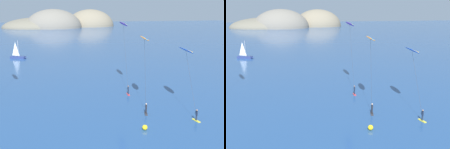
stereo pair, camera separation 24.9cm
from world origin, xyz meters
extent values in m
ellipsoid|color=#7A705B|center=(30.47, 220.50, 0.00)|extent=(40.63, 34.49, 28.72)
ellipsoid|color=#6B6656|center=(-11.64, 211.09, 0.00)|extent=(58.81, 43.08, 16.47)
ellipsoid|color=slate|center=(-0.91, 205.54, 0.00)|extent=(44.34, 35.67, 29.43)
cube|color=navy|center=(-13.77, 67.78, 0.35)|extent=(4.96, 3.19, 0.70)
cone|color=navy|center=(-11.56, 66.82, 0.35)|extent=(2.25, 1.47, 0.67)
cylinder|color=#B2B2B7|center=(-13.49, 67.66, 3.20)|extent=(0.12, 0.12, 5.00)
pyramid|color=white|center=(-14.32, 68.02, 3.03)|extent=(1.68, 0.79, 4.25)
cylinder|color=#A5A5AD|center=(-14.32, 68.02, 0.95)|extent=(1.68, 0.79, 0.08)
cube|color=#2D2D33|center=(10.41, 13.76, 0.04)|extent=(0.73, 1.55, 0.08)
cylinder|color=black|center=(10.41, 13.76, 0.48)|extent=(0.22, 0.22, 0.80)
cube|color=black|center=(10.41, 13.76, 1.18)|extent=(0.25, 0.37, 0.60)
sphere|color=beige|center=(10.41, 13.76, 1.60)|extent=(0.22, 0.22, 0.22)
cylinder|color=black|center=(10.47, 14.11, 1.06)|extent=(0.55, 0.13, 0.04)
ellipsoid|color=orange|center=(10.93, 16.89, 11.12)|extent=(2.01, 4.86, 0.75)
cylinder|color=#0F7FE5|center=(10.93, 16.89, 11.17)|extent=(0.88, 4.45, 0.16)
cylinder|color=#333338|center=(10.70, 15.50, 6.04)|extent=(0.48, 2.82, 9.97)
cube|color=yellow|center=(16.57, 9.76, 0.04)|extent=(0.67, 1.55, 0.08)
cylinder|color=#192338|center=(16.57, 9.76, 0.48)|extent=(0.22, 0.22, 0.80)
cube|color=#192338|center=(16.57, 9.76, 1.18)|extent=(0.24, 0.36, 0.60)
sphere|color=#9E7051|center=(16.57, 9.76, 1.60)|extent=(0.22, 0.22, 0.22)
cylinder|color=black|center=(16.60, 10.11, 1.06)|extent=(0.55, 0.10, 0.04)
ellipsoid|color=blue|center=(17.17, 15.38, 9.32)|extent=(1.88, 5.43, 0.84)
cylinder|color=gold|center=(17.17, 15.38, 9.37)|extent=(0.70, 5.04, 0.16)
cylinder|color=#333338|center=(16.89, 12.75, 5.14)|extent=(0.60, 5.30, 8.17)
cube|color=red|center=(10.38, 23.81, 0.04)|extent=(0.51, 1.53, 0.08)
cylinder|color=#192338|center=(10.38, 23.81, 0.48)|extent=(0.22, 0.22, 0.80)
cube|color=#192338|center=(10.38, 23.81, 1.18)|extent=(0.22, 0.35, 0.60)
sphere|color=#9E7051|center=(10.38, 23.81, 1.60)|extent=(0.22, 0.22, 0.22)
cylinder|color=black|center=(10.40, 24.16, 1.06)|extent=(0.55, 0.07, 0.04)
ellipsoid|color=purple|center=(10.65, 28.94, 12.64)|extent=(1.52, 6.08, 0.93)
cylinder|color=#7ACC42|center=(10.65, 28.94, 12.69)|extent=(0.46, 5.72, 0.16)
cylinder|color=#333338|center=(10.52, 26.55, 6.80)|extent=(0.28, 4.80, 11.49)
sphere|color=yellow|center=(8.41, 8.38, 0.35)|extent=(0.70, 0.70, 0.70)
camera|label=1|loc=(-3.04, -24.20, 15.71)|focal=45.00mm
camera|label=2|loc=(-2.80, -24.25, 15.71)|focal=45.00mm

